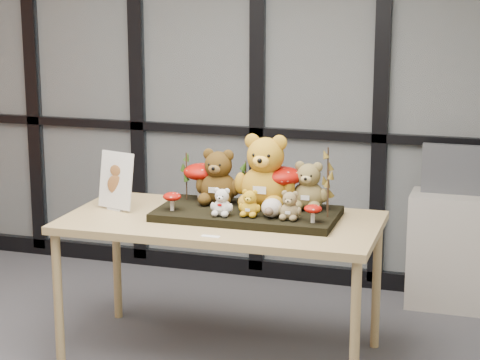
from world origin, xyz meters
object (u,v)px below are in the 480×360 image
(diorama_tray, at_px, (247,214))
(bear_white_bow, at_px, (222,200))
(bear_small_yellow, at_px, (250,202))
(mushroom_back_right, at_px, (282,185))
(sign_holder, at_px, (116,183))
(plush_cream_hedgehog, at_px, (272,207))
(mushroom_back_left, at_px, (201,180))
(bear_beige_small, at_px, (290,204))
(cabinet, at_px, (453,251))
(display_table, at_px, (221,230))
(bear_pooh_yellow, at_px, (266,167))
(bear_tan_back, at_px, (309,183))
(mushroom_front_right, at_px, (313,213))
(mushroom_front_left, at_px, (172,201))
(bear_brown_medium, at_px, (219,173))
(monitor, at_px, (458,170))

(diorama_tray, distance_m, bear_white_bow, 0.20)
(bear_small_yellow, relative_size, mushroom_back_right, 0.64)
(bear_small_yellow, height_order, sign_holder, sign_holder)
(diorama_tray, relative_size, plush_cream_hedgehog, 8.84)
(mushroom_back_left, relative_size, mushroom_back_right, 0.92)
(bear_beige_small, xyz_separation_m, mushroom_back_right, (-0.10, 0.23, 0.04))
(bear_beige_small, bearing_deg, bear_small_yellow, 179.51)
(cabinet, bearing_deg, mushroom_back_right, -130.98)
(display_table, distance_m, bear_white_bow, 0.21)
(bear_pooh_yellow, relative_size, bear_small_yellow, 2.82)
(bear_tan_back, distance_m, bear_white_bow, 0.49)
(diorama_tray, height_order, mushroom_back_left, mushroom_back_left)
(bear_white_bow, height_order, mushroom_front_right, bear_white_bow)
(bear_small_yellow, relative_size, cabinet, 0.21)
(bear_pooh_yellow, bearing_deg, bear_small_yellow, -98.46)
(display_table, distance_m, bear_pooh_yellow, 0.42)
(mushroom_front_left, xyz_separation_m, cabinet, (1.43, 1.26, -0.53))
(bear_brown_medium, relative_size, bear_beige_small, 2.01)
(mushroom_front_right, bearing_deg, plush_cream_hedgehog, 170.41)
(bear_small_yellow, relative_size, mushroom_front_right, 1.53)
(bear_tan_back, xyz_separation_m, mushroom_back_right, (-0.15, -0.01, -0.02))
(bear_white_bow, height_order, cabinet, bear_white_bow)
(diorama_tray, relative_size, bear_tan_back, 3.39)
(bear_white_bow, bearing_deg, bear_beige_small, 4.09)
(bear_tan_back, bearing_deg, display_table, -157.07)
(plush_cream_hedgehog, height_order, cabinet, plush_cream_hedgehog)
(bear_pooh_yellow, distance_m, mushroom_front_right, 0.43)
(bear_small_yellow, distance_m, mushroom_front_right, 0.35)
(diorama_tray, xyz_separation_m, bear_beige_small, (0.27, -0.12, 0.11))
(mushroom_front_right, bearing_deg, bear_beige_small, 169.27)
(mushroom_front_right, distance_m, cabinet, 1.51)
(bear_brown_medium, relative_size, bear_white_bow, 2.06)
(bear_white_bow, relative_size, monitor, 0.37)
(bear_white_bow, bearing_deg, bear_pooh_yellow, 52.84)
(mushroom_back_left, relative_size, mushroom_front_right, 2.20)
(bear_brown_medium, xyz_separation_m, bear_small_yellow, (0.25, -0.22, -0.09))
(bear_brown_medium, distance_m, sign_holder, 0.58)
(mushroom_front_right, bearing_deg, monitor, 63.42)
(mushroom_back_right, bearing_deg, mushroom_back_left, 175.36)
(display_table, bearing_deg, monitor, 45.05)
(diorama_tray, distance_m, monitor, 1.55)
(bear_pooh_yellow, xyz_separation_m, monitor, (0.96, 1.05, -0.16))
(mushroom_front_left, bearing_deg, display_table, 13.98)
(display_table, relative_size, monitor, 3.86)
(mushroom_back_right, distance_m, sign_holder, 0.94)
(bear_brown_medium, distance_m, mushroom_front_left, 0.32)
(mushroom_back_right, relative_size, mushroom_front_left, 2.26)
(bear_small_yellow, xyz_separation_m, monitor, (0.99, 1.26, -0.02))
(display_table, xyz_separation_m, bear_brown_medium, (-0.07, 0.17, 0.28))
(mushroom_front_left, bearing_deg, diorama_tray, 18.70)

